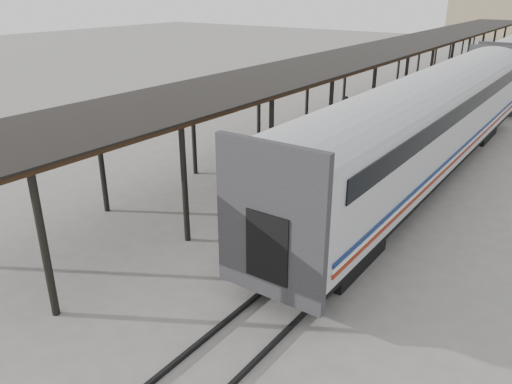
{
  "coord_description": "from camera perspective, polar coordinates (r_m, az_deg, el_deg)",
  "views": [
    {
      "loc": [
        9.07,
        -12.77,
        7.85
      ],
      "look_at": [
        0.47,
        -0.61,
        1.7
      ],
      "focal_mm": 35.0,
      "sensor_mm": 36.0,
      "label": 1
    }
  ],
  "objects": [
    {
      "name": "pedestrian",
      "position": [
        30.71,
        10.2,
        9.04
      ],
      "size": [
        1.16,
        0.74,
        1.84
      ],
      "primitive_type": "imported",
      "rotation": [
        0.0,
        0.0,
        3.43
      ],
      "color": "black",
      "rests_on": "ground"
    },
    {
      "name": "canopy",
      "position": [
        39.01,
        17.13,
        15.84
      ],
      "size": [
        4.9,
        64.3,
        4.15
      ],
      "color": "#422B19",
      "rests_on": "ground"
    },
    {
      "name": "suitcase_stack",
      "position": [
        15.91,
        1.56,
        -2.83
      ],
      "size": [
        1.35,
        1.1,
        0.57
      ],
      "rotation": [
        0.0,
        0.0,
        -0.15
      ],
      "color": "#3E3D40",
      "rests_on": "baggage_cart"
    },
    {
      "name": "baggage_cart",
      "position": [
        15.79,
        0.94,
        -4.69
      ],
      "size": [
        1.6,
        2.56,
        0.86
      ],
      "rotation": [
        0.0,
        0.0,
        -0.15
      ],
      "color": "olive",
      "rests_on": "ground"
    },
    {
      "name": "porter",
      "position": [
        14.82,
        -0.33,
        -1.95
      ],
      "size": [
        0.47,
        0.67,
        1.74
      ],
      "primitive_type": "imported",
      "rotation": [
        0.0,
        0.0,
        1.48
      ],
      "color": "navy",
      "rests_on": "baggage_cart"
    },
    {
      "name": "luggage_tug",
      "position": [
        31.31,
        13.1,
        8.41
      ],
      "size": [
        1.07,
        1.52,
        1.25
      ],
      "rotation": [
        0.0,
        0.0,
        0.15
      ],
      "color": "maroon",
      "rests_on": "ground"
    },
    {
      "name": "ground",
      "position": [
        17.51,
        -0.1,
        -4.19
      ],
      "size": [
        160.0,
        160.0,
        0.0
      ],
      "primitive_type": "plane",
      "color": "slate",
      "rests_on": "ground"
    },
    {
      "name": "building_left",
      "position": [
        96.79,
        25.11,
        17.58
      ],
      "size": [
        12.0,
        8.0,
        6.0
      ],
      "primitive_type": "cube",
      "color": "tan",
      "rests_on": "ground"
    }
  ]
}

